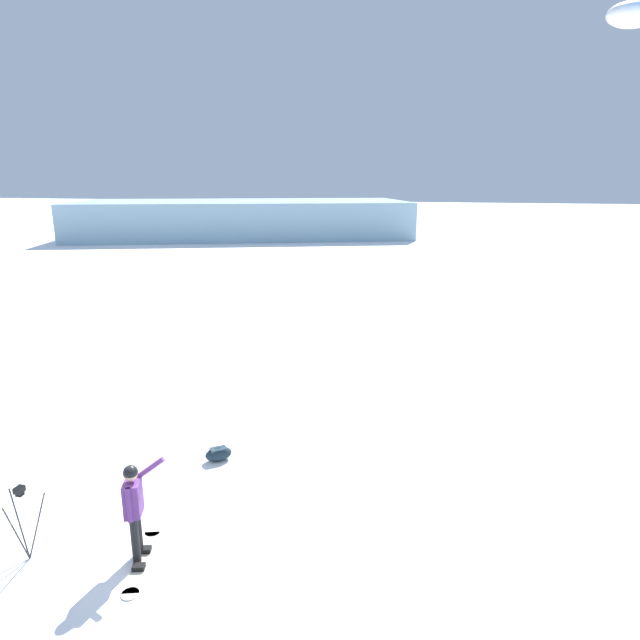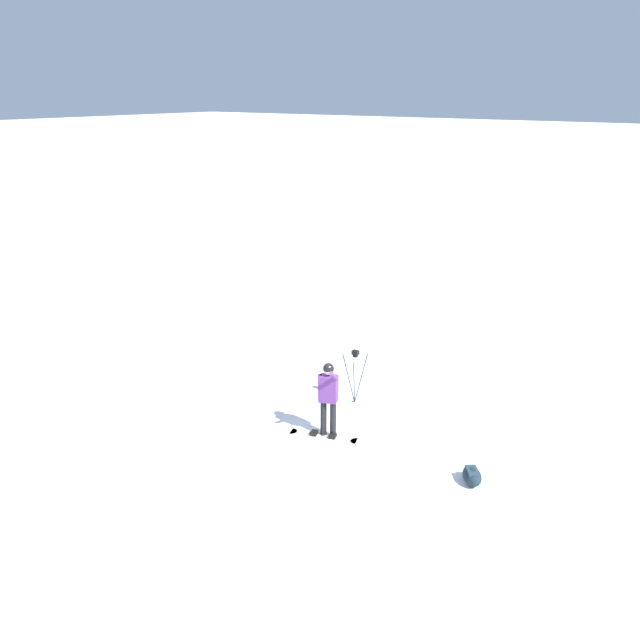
% 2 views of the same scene
% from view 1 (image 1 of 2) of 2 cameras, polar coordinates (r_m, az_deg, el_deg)
% --- Properties ---
extents(ground_plane, '(300.00, 300.00, 0.00)m').
position_cam_1_polar(ground_plane, '(11.00, -15.75, -21.01)').
color(ground_plane, white).
extents(snowboarder, '(0.64, 0.64, 1.78)m').
position_cam_1_polar(snowboarder, '(10.05, -18.92, -17.61)').
color(snowboarder, black).
rests_on(snowboarder, ground_plane).
extents(snowboard, '(0.75, 1.75, 0.10)m').
position_cam_1_polar(snowboard, '(10.55, -18.13, -22.78)').
color(snowboard, beige).
rests_on(snowboard, ground_plane).
extents(gear_bag_large, '(0.70, 0.66, 0.32)m').
position_cam_1_polar(gear_bag_large, '(13.11, -10.59, -13.60)').
color(gear_bag_large, '#192833').
rests_on(gear_bag_large, ground_plane).
extents(camera_tripod, '(0.71, 0.56, 1.38)m').
position_cam_1_polar(camera_tripod, '(10.80, -28.78, -16.90)').
color(camera_tripod, '#262628').
rests_on(camera_tripod, ground_plane).
extents(distant_ridge, '(38.95, 26.63, 3.92)m').
position_cam_1_polar(distant_ridge, '(63.22, -8.02, 10.49)').
color(distant_ridge, '#91B5C6').
rests_on(distant_ridge, ground_plane).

